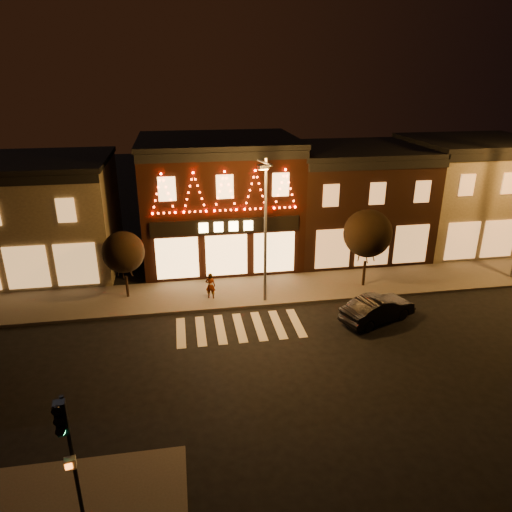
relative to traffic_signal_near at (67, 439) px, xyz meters
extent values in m
plane|color=black|center=(6.05, 6.52, -3.21)|extent=(120.00, 120.00, 0.00)
cube|color=#47423D|center=(8.05, 14.52, -3.14)|extent=(44.00, 4.00, 0.15)
cube|color=#695F4B|center=(-6.95, 20.52, 0.29)|extent=(12.00, 8.00, 7.00)
cube|color=black|center=(-6.95, 20.52, 3.94)|extent=(12.20, 8.20, 0.30)
cube|color=black|center=(6.05, 20.52, 0.79)|extent=(10.00, 8.00, 8.00)
cube|color=black|center=(6.05, 20.52, 4.94)|extent=(10.20, 8.20, 0.30)
cube|color=black|center=(6.05, 16.47, 4.54)|extent=(10.00, 0.25, 0.50)
cube|color=black|center=(6.05, 16.42, 0.39)|extent=(9.00, 0.15, 0.90)
cube|color=#FFD87F|center=(6.05, 16.32, 0.39)|extent=(3.40, 0.08, 0.60)
cube|color=#321B11|center=(15.55, 20.52, 0.39)|extent=(9.00, 8.00, 7.20)
cube|color=black|center=(15.55, 20.52, 4.14)|extent=(9.20, 8.20, 0.30)
cube|color=black|center=(15.55, 16.47, 3.74)|extent=(9.00, 0.25, 0.50)
cube|color=#695F4B|center=(24.55, 20.52, 0.54)|extent=(9.00, 8.00, 7.50)
cube|color=black|center=(24.55, 20.52, 4.44)|extent=(9.20, 8.20, 0.30)
cylinder|color=black|center=(0.02, 0.14, -0.89)|extent=(0.11, 0.11, 4.35)
cube|color=black|center=(-0.01, -0.07, 0.76)|extent=(0.34, 0.33, 0.99)
cylinder|color=#19FF72|center=(-0.03, -0.22, 0.43)|extent=(0.21, 0.09, 0.21)
cube|color=beige|center=(-0.01, -0.05, -0.80)|extent=(0.33, 0.25, 0.32)
cylinder|color=#59595E|center=(7.85, 13.12, 0.96)|extent=(0.16, 0.16, 8.06)
cylinder|color=#59595E|center=(7.64, 12.34, 4.89)|extent=(0.51, 1.58, 0.10)
cube|color=#59595E|center=(7.44, 11.56, 4.84)|extent=(0.56, 0.40, 0.18)
cube|color=orange|center=(7.44, 11.56, 4.73)|extent=(0.42, 0.29, 0.05)
cylinder|color=black|center=(0.12, 14.87, -2.42)|extent=(0.15, 0.15, 1.28)
sphere|color=black|center=(0.12, 14.87, -0.32)|extent=(2.34, 2.34, 2.34)
cylinder|color=black|center=(14.12, 14.11, -2.29)|extent=(0.17, 0.17, 1.55)
sphere|color=black|center=(14.12, 14.11, 0.25)|extent=(2.83, 2.83, 2.83)
imported|color=black|center=(13.30, 10.05, -2.52)|extent=(4.44, 2.93, 1.38)
imported|color=gray|center=(4.84, 13.87, -2.29)|extent=(0.64, 0.50, 1.54)
camera|label=1|loc=(3.35, -10.68, 9.21)|focal=33.31mm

